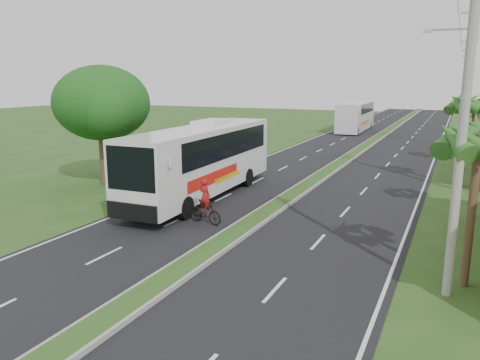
% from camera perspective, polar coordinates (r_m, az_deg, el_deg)
% --- Properties ---
extents(ground, '(180.00, 180.00, 0.00)m').
position_cam_1_polar(ground, '(16.93, -7.06, -11.02)').
color(ground, '#254A1B').
rests_on(ground, ground).
extents(road_asphalt, '(14.00, 160.00, 0.02)m').
position_cam_1_polar(road_asphalt, '(34.79, 10.71, 0.96)').
color(road_asphalt, black).
rests_on(road_asphalt, ground).
extents(median_strip, '(1.20, 160.00, 0.18)m').
position_cam_1_polar(median_strip, '(34.78, 10.71, 1.11)').
color(median_strip, gray).
rests_on(median_strip, ground).
extents(lane_edge_left, '(0.12, 160.00, 0.01)m').
position_cam_1_polar(lane_edge_left, '(36.99, 0.62, 1.82)').
color(lane_edge_left, silver).
rests_on(lane_edge_left, ground).
extents(lane_edge_right, '(0.12, 160.00, 0.01)m').
position_cam_1_polar(lane_edge_right, '(33.81, 21.75, -0.04)').
color(lane_edge_right, silver).
rests_on(lane_edge_right, ground).
extents(palm_verge_a, '(2.40, 2.40, 5.45)m').
position_cam_1_polar(palm_verge_a, '(16.23, 27.13, 4.11)').
color(palm_verge_a, '#473321').
rests_on(palm_verge_a, ground).
extents(palm_verge_c, '(2.40, 2.40, 5.85)m').
position_cam_1_polar(palm_verge_c, '(32.14, 26.12, 8.24)').
color(palm_verge_c, '#473321').
rests_on(palm_verge_c, ground).
extents(palm_verge_d, '(2.40, 2.40, 5.25)m').
position_cam_1_polar(palm_verge_d, '(41.17, 26.64, 7.98)').
color(palm_verge_d, '#473321').
rests_on(palm_verge_d, ground).
extents(shade_tree, '(6.30, 6.00, 7.54)m').
position_cam_1_polar(shade_tree, '(30.96, -16.60, 8.68)').
color(shade_tree, '#473321').
rests_on(shade_tree, ground).
extents(utility_pole_a, '(1.60, 0.28, 11.00)m').
position_cam_1_polar(utility_pole_a, '(15.14, 25.67, 7.33)').
color(utility_pole_a, gray).
rests_on(utility_pole_a, ground).
extents(utility_pole_b, '(3.20, 0.28, 12.00)m').
position_cam_1_polar(utility_pole_b, '(31.11, 25.71, 10.28)').
color(utility_pole_b, gray).
rests_on(utility_pole_b, ground).
extents(utility_pole_c, '(1.60, 0.28, 11.00)m').
position_cam_1_polar(utility_pole_c, '(51.11, 25.67, 9.90)').
color(utility_pole_c, gray).
rests_on(utility_pole_c, ground).
extents(utility_pole_d, '(1.60, 0.28, 10.50)m').
position_cam_1_polar(utility_pole_d, '(71.11, 25.65, 10.00)').
color(utility_pole_d, gray).
rests_on(utility_pole_d, ground).
extents(coach_bus_main, '(3.21, 13.49, 4.33)m').
position_cam_1_polar(coach_bus_main, '(26.60, -4.51, 2.91)').
color(coach_bus_main, silver).
rests_on(coach_bus_main, ground).
extents(coach_bus_far, '(3.02, 12.73, 3.69)m').
position_cam_1_polar(coach_bus_far, '(63.89, 13.95, 7.73)').
color(coach_bus_far, silver).
rests_on(coach_bus_far, ground).
extents(motorcyclist, '(1.92, 0.86, 2.15)m').
position_cam_1_polar(motorcyclist, '(21.89, -4.27, -3.46)').
color(motorcyclist, black).
rests_on(motorcyclist, ground).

